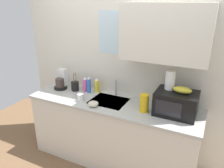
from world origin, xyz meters
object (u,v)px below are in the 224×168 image
object	(u,v)px
small_bowl	(93,104)
paper_towel_roll	(170,80)
banana_bunch	(182,90)
utensil_crock	(75,86)
coffee_maker	(61,81)
cereal_canister	(144,103)
dish_soap_bottle_yellow	(97,85)
dish_soap_bottle_blue	(89,85)
dish_soap_bottle_pink	(85,84)
microwave	(176,103)
mug_white	(81,98)

from	to	relation	value
small_bowl	paper_towel_roll	bearing A→B (deg)	19.72
banana_bunch	utensil_crock	xyz separation A→B (m)	(-1.48, 0.07, -0.23)
coffee_maker	cereal_canister	size ratio (longest dim) A/B	1.31
dish_soap_bottle_yellow	dish_soap_bottle_blue	bearing A→B (deg)	-147.55
small_bowl	dish_soap_bottle_blue	bearing A→B (deg)	128.34
banana_bunch	dish_soap_bottle_pink	xyz separation A→B (m)	(-1.34, 0.12, -0.21)
coffee_maker	dish_soap_bottle_yellow	xyz separation A→B (m)	(0.54, 0.10, -0.01)
microwave	dish_soap_bottle_pink	xyz separation A→B (m)	(-1.29, 0.12, -0.04)
microwave	cereal_canister	bearing A→B (deg)	-163.83
dish_soap_bottle_yellow	dish_soap_bottle_blue	xyz separation A→B (m)	(-0.10, -0.06, 0.01)
banana_bunch	dish_soap_bottle_blue	world-z (taller)	banana_bunch
paper_towel_roll	dish_soap_bottle_pink	xyz separation A→B (m)	(-1.19, 0.07, -0.28)
microwave	banana_bunch	bearing A→B (deg)	1.77
coffee_maker	paper_towel_roll	bearing A→B (deg)	-0.31
dish_soap_bottle_blue	dish_soap_bottle_pink	size ratio (longest dim) A/B	1.11
cereal_canister	mug_white	bearing A→B (deg)	-173.71
cereal_canister	small_bowl	distance (m)	0.62
dish_soap_bottle_blue	cereal_canister	size ratio (longest dim) A/B	1.10
coffee_maker	dish_soap_bottle_blue	xyz separation A→B (m)	(0.45, 0.04, 0.01)
dish_soap_bottle_yellow	mug_white	world-z (taller)	dish_soap_bottle_yellow
mug_white	utensil_crock	distance (m)	0.38
cereal_canister	dish_soap_bottle_pink	bearing A→B (deg)	166.95
dish_soap_bottle_pink	mug_white	xyz separation A→B (m)	(0.13, -0.31, -0.05)
cereal_canister	microwave	bearing A→B (deg)	16.17
microwave	dish_soap_bottle_pink	world-z (taller)	microwave
cereal_canister	small_bowl	bearing A→B (deg)	-165.90
utensil_crock	coffee_maker	bearing A→B (deg)	-177.15
paper_towel_roll	dish_soap_bottle_pink	world-z (taller)	paper_towel_roll
banana_bunch	cereal_canister	bearing A→B (deg)	-165.62
dish_soap_bottle_pink	mug_white	distance (m)	0.34
coffee_maker	dish_soap_bottle_yellow	distance (m)	0.55
mug_white	utensil_crock	size ratio (longest dim) A/B	0.34
dish_soap_bottle_yellow	coffee_maker	bearing A→B (deg)	-169.53
mug_white	utensil_crock	world-z (taller)	utensil_crock
microwave	small_bowl	world-z (taller)	microwave
coffee_maker	dish_soap_bottle_blue	size ratio (longest dim) A/B	1.19
coffee_maker	dish_soap_bottle_blue	distance (m)	0.45
coffee_maker	utensil_crock	bearing A→B (deg)	2.85
banana_bunch	utensil_crock	size ratio (longest dim) A/B	0.73
cereal_canister	utensil_crock	size ratio (longest dim) A/B	0.77
paper_towel_roll	coffee_maker	bearing A→B (deg)	179.69
banana_bunch	microwave	bearing A→B (deg)	-178.23
dish_soap_bottle_pink	small_bowl	bearing A→B (deg)	-46.63
microwave	dish_soap_bottle_yellow	xyz separation A→B (m)	(-1.12, 0.16, -0.04)
paper_towel_roll	dish_soap_bottle_yellow	xyz separation A→B (m)	(-1.02, 0.11, -0.28)
microwave	dish_soap_bottle_pink	distance (m)	1.29
microwave	utensil_crock	bearing A→B (deg)	177.14
utensil_crock	cereal_canister	bearing A→B (deg)	-8.86
small_bowl	banana_bunch	bearing A→B (deg)	14.21
dish_soap_bottle_blue	dish_soap_bottle_yellow	bearing A→B (deg)	32.45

